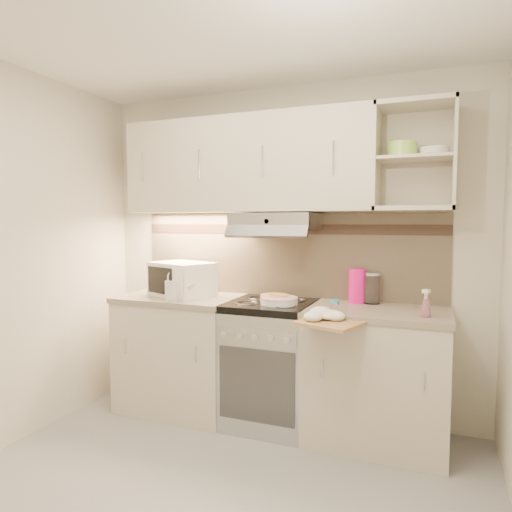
{
  "coord_description": "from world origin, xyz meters",
  "views": [
    {
      "loc": [
        1.09,
        -1.96,
        1.48
      ],
      "look_at": [
        -0.06,
        0.95,
        1.24
      ],
      "focal_mm": 32.0,
      "sensor_mm": 36.0,
      "label": 1
    }
  ],
  "objects_px": {
    "pink_pitcher": "(358,286)",
    "spray_bottle": "(426,305)",
    "electric_range": "(271,363)",
    "watering_can": "(175,289)",
    "plate_stack": "(279,301)",
    "microwave": "(182,279)",
    "glass_jar": "(372,288)",
    "cutting_board": "(330,323)"
  },
  "relations": [
    {
      "from": "pink_pitcher",
      "to": "glass_jar",
      "type": "xyz_separation_m",
      "value": [
        0.1,
        -0.0,
        -0.01
      ]
    },
    {
      "from": "glass_jar",
      "to": "spray_bottle",
      "type": "height_order",
      "value": "glass_jar"
    },
    {
      "from": "spray_bottle",
      "to": "plate_stack",
      "type": "bearing_deg",
      "value": -160.18
    },
    {
      "from": "watering_can",
      "to": "pink_pitcher",
      "type": "relative_size",
      "value": 1.05
    },
    {
      "from": "pink_pitcher",
      "to": "glass_jar",
      "type": "relative_size",
      "value": 1.11
    },
    {
      "from": "electric_range",
      "to": "plate_stack",
      "type": "bearing_deg",
      "value": -35.36
    },
    {
      "from": "microwave",
      "to": "glass_jar",
      "type": "relative_size",
      "value": 2.51
    },
    {
      "from": "plate_stack",
      "to": "spray_bottle",
      "type": "height_order",
      "value": "spray_bottle"
    },
    {
      "from": "plate_stack",
      "to": "pink_pitcher",
      "type": "relative_size",
      "value": 1.07
    },
    {
      "from": "microwave",
      "to": "pink_pitcher",
      "type": "xyz_separation_m",
      "value": [
        1.33,
        0.18,
        -0.01
      ]
    },
    {
      "from": "spray_bottle",
      "to": "cutting_board",
      "type": "relative_size",
      "value": 0.52
    },
    {
      "from": "plate_stack",
      "to": "glass_jar",
      "type": "bearing_deg",
      "value": 23.25
    },
    {
      "from": "microwave",
      "to": "pink_pitcher",
      "type": "relative_size",
      "value": 2.28
    },
    {
      "from": "electric_range",
      "to": "cutting_board",
      "type": "bearing_deg",
      "value": -36.7
    },
    {
      "from": "watering_can",
      "to": "glass_jar",
      "type": "height_order",
      "value": "glass_jar"
    },
    {
      "from": "microwave",
      "to": "plate_stack",
      "type": "relative_size",
      "value": 2.14
    },
    {
      "from": "plate_stack",
      "to": "electric_range",
      "type": "bearing_deg",
      "value": 144.64
    },
    {
      "from": "spray_bottle",
      "to": "cutting_board",
      "type": "distance_m",
      "value": 0.59
    },
    {
      "from": "electric_range",
      "to": "watering_can",
      "type": "height_order",
      "value": "watering_can"
    },
    {
      "from": "microwave",
      "to": "watering_can",
      "type": "relative_size",
      "value": 2.16
    },
    {
      "from": "microwave",
      "to": "cutting_board",
      "type": "bearing_deg",
      "value": 4.21
    },
    {
      "from": "pink_pitcher",
      "to": "glass_jar",
      "type": "height_order",
      "value": "pink_pitcher"
    },
    {
      "from": "watering_can",
      "to": "microwave",
      "type": "bearing_deg",
      "value": 106.86
    },
    {
      "from": "pink_pitcher",
      "to": "glass_jar",
      "type": "bearing_deg",
      "value": -12.24
    },
    {
      "from": "plate_stack",
      "to": "microwave",
      "type": "bearing_deg",
      "value": 174.8
    },
    {
      "from": "electric_range",
      "to": "pink_pitcher",
      "type": "bearing_deg",
      "value": 18.93
    },
    {
      "from": "pink_pitcher",
      "to": "cutting_board",
      "type": "distance_m",
      "value": 0.61
    },
    {
      "from": "electric_range",
      "to": "plate_stack",
      "type": "height_order",
      "value": "plate_stack"
    },
    {
      "from": "electric_range",
      "to": "watering_can",
      "type": "relative_size",
      "value": 3.5
    },
    {
      "from": "plate_stack",
      "to": "watering_can",
      "type": "bearing_deg",
      "value": -171.91
    },
    {
      "from": "pink_pitcher",
      "to": "spray_bottle",
      "type": "height_order",
      "value": "pink_pitcher"
    },
    {
      "from": "watering_can",
      "to": "plate_stack",
      "type": "relative_size",
      "value": 0.99
    },
    {
      "from": "watering_can",
      "to": "glass_jar",
      "type": "relative_size",
      "value": 1.16
    },
    {
      "from": "pink_pitcher",
      "to": "watering_can",
      "type": "bearing_deg",
      "value": -176.04
    },
    {
      "from": "watering_can",
      "to": "pink_pitcher",
      "type": "xyz_separation_m",
      "value": [
        1.28,
        0.37,
        0.04
      ]
    },
    {
      "from": "electric_range",
      "to": "microwave",
      "type": "bearing_deg",
      "value": 178.72
    },
    {
      "from": "microwave",
      "to": "electric_range",
      "type": "bearing_deg",
      "value": 20.54
    },
    {
      "from": "electric_range",
      "to": "watering_can",
      "type": "xyz_separation_m",
      "value": [
        -0.7,
        -0.17,
        0.53
      ]
    },
    {
      "from": "electric_range",
      "to": "pink_pitcher",
      "type": "relative_size",
      "value": 3.68
    },
    {
      "from": "cutting_board",
      "to": "pink_pitcher",
      "type": "bearing_deg",
      "value": 101.55
    },
    {
      "from": "electric_range",
      "to": "glass_jar",
      "type": "bearing_deg",
      "value": 16.28
    },
    {
      "from": "microwave",
      "to": "spray_bottle",
      "type": "bearing_deg",
      "value": 16.76
    }
  ]
}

